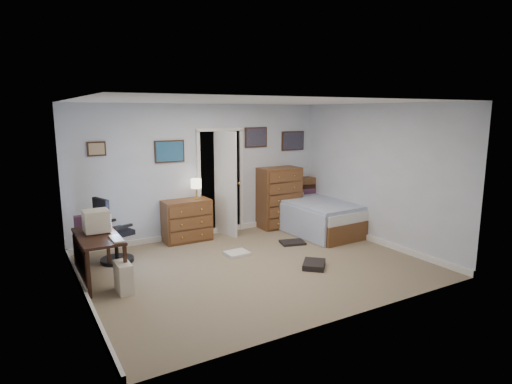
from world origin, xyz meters
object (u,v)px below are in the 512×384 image
at_px(computer_desk, 92,247).
at_px(tall_dresser, 279,197).
at_px(low_dresser, 187,220).
at_px(bed, 313,215).
at_px(office_chair, 112,238).

relative_size(computer_desk, tall_dresser, 0.94).
bearing_deg(low_dresser, tall_dresser, -0.39).
relative_size(tall_dresser, bed, 0.59).
distance_m(tall_dresser, bed, 0.79).
distance_m(computer_desk, low_dresser, 2.19).
bearing_deg(low_dresser, bed, -14.16).
bearing_deg(bed, office_chair, 176.28).
distance_m(computer_desk, bed, 4.31).
xyz_separation_m(low_dresser, bed, (2.42, -0.63, -0.06)).
distance_m(computer_desk, office_chair, 0.77).
height_order(low_dresser, tall_dresser, tall_dresser).
height_order(tall_dresser, bed, tall_dresser).
relative_size(office_chair, low_dresser, 1.23).
bearing_deg(low_dresser, office_chair, -159.37).
relative_size(computer_desk, low_dresser, 1.34).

